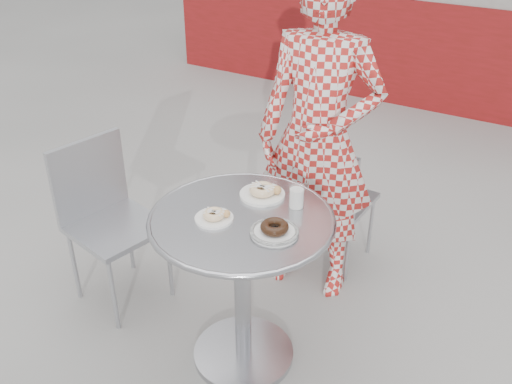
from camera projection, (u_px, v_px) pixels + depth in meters
The scene contains 9 objects.
ground at pixel (240, 353), 2.77m from camera, with size 60.00×60.00×0.00m, color #A9A6A1.
bistro_table at pixel (242, 255), 2.46m from camera, with size 0.79×0.79×0.80m.
chair_far at pixel (334, 224), 3.32m from camera, with size 0.39×0.40×0.79m.
chair_left at pixel (119, 255), 3.02m from camera, with size 0.50×0.50×0.88m.
seated_person at pixel (318, 139), 2.84m from camera, with size 0.64×0.42×1.75m, color #A91E1A.
plate_far at pixel (263, 192), 2.50m from camera, with size 0.20×0.20×0.05m.
plate_near at pixel (215, 216), 2.34m from camera, with size 0.16×0.16×0.04m.
plate_checker at pixel (274, 230), 2.25m from camera, with size 0.20×0.20×0.05m.
milk_cup at pixel (297, 197), 2.41m from camera, with size 0.07×0.07×0.10m.
Camera 1 is at (1.09, -1.68, 2.07)m, focal length 40.00 mm.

